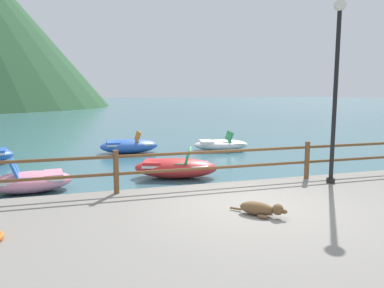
{
  "coord_description": "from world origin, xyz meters",
  "views": [
    {
      "loc": [
        -3.11,
        -6.5,
        2.61
      ],
      "look_at": [
        0.38,
        5.0,
        0.9
      ],
      "focal_mm": 34.99,
      "sensor_mm": 36.0,
      "label": 1
    }
  ],
  "objects_px": {
    "dog_resting": "(261,209)",
    "pedal_boat_4": "(175,167)",
    "lamp_post": "(336,75)",
    "pedal_boat_0": "(221,144)",
    "pedal_boat_3": "(31,181)",
    "pedal_boat_2": "(129,146)"
  },
  "relations": [
    {
      "from": "lamp_post",
      "to": "dog_resting",
      "type": "bearing_deg",
      "value": -148.61
    },
    {
      "from": "dog_resting",
      "to": "pedal_boat_2",
      "type": "height_order",
      "value": "pedal_boat_2"
    },
    {
      "from": "pedal_boat_3",
      "to": "pedal_boat_4",
      "type": "relative_size",
      "value": 0.81
    },
    {
      "from": "pedal_boat_0",
      "to": "pedal_boat_2",
      "type": "xyz_separation_m",
      "value": [
        -3.99,
        0.44,
        0.06
      ]
    },
    {
      "from": "pedal_boat_2",
      "to": "pedal_boat_3",
      "type": "height_order",
      "value": "pedal_boat_2"
    },
    {
      "from": "dog_resting",
      "to": "pedal_boat_2",
      "type": "bearing_deg",
      "value": 96.03
    },
    {
      "from": "pedal_boat_0",
      "to": "pedal_boat_4",
      "type": "bearing_deg",
      "value": -125.39
    },
    {
      "from": "dog_resting",
      "to": "pedal_boat_2",
      "type": "relative_size",
      "value": 0.35
    },
    {
      "from": "lamp_post",
      "to": "pedal_boat_3",
      "type": "bearing_deg",
      "value": 158.04
    },
    {
      "from": "dog_resting",
      "to": "pedal_boat_4",
      "type": "bearing_deg",
      "value": 93.41
    },
    {
      "from": "dog_resting",
      "to": "pedal_boat_0",
      "type": "bearing_deg",
      "value": 72.85
    },
    {
      "from": "pedal_boat_0",
      "to": "pedal_boat_4",
      "type": "distance_m",
      "value": 5.59
    },
    {
      "from": "pedal_boat_3",
      "to": "pedal_boat_4",
      "type": "bearing_deg",
      "value": 6.51
    },
    {
      "from": "dog_resting",
      "to": "pedal_boat_0",
      "type": "relative_size",
      "value": 0.32
    },
    {
      "from": "dog_resting",
      "to": "pedal_boat_3",
      "type": "bearing_deg",
      "value": 133.71
    },
    {
      "from": "pedal_boat_3",
      "to": "pedal_boat_4",
      "type": "xyz_separation_m",
      "value": [
        4.02,
        0.46,
        0.03
      ]
    },
    {
      "from": "lamp_post",
      "to": "pedal_boat_3",
      "type": "relative_size",
      "value": 1.93
    },
    {
      "from": "pedal_boat_3",
      "to": "pedal_boat_4",
      "type": "distance_m",
      "value": 4.04
    },
    {
      "from": "pedal_boat_0",
      "to": "pedal_boat_2",
      "type": "distance_m",
      "value": 4.02
    },
    {
      "from": "pedal_boat_0",
      "to": "pedal_boat_2",
      "type": "relative_size",
      "value": 1.07
    },
    {
      "from": "dog_resting",
      "to": "lamp_post",
      "type": "bearing_deg",
      "value": 31.39
    },
    {
      "from": "lamp_post",
      "to": "pedal_boat_4",
      "type": "xyz_separation_m",
      "value": [
        -3.03,
        3.3,
        -2.66
      ]
    }
  ]
}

